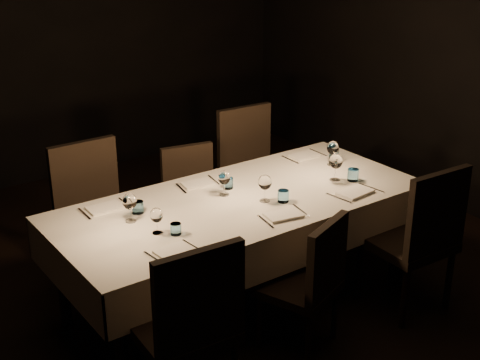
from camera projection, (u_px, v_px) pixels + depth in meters
room at (240, 92)px, 4.18m from camera, size 5.01×6.01×3.01m
dining_table at (240, 209)px, 4.49m from camera, size 2.52×1.12×0.76m
chair_near_left at (189, 321)px, 3.48m from camera, size 0.53×0.53×1.04m
place_setting_near_left at (166, 229)px, 3.90m from camera, size 0.30×0.39×0.16m
chair_near_center at (311, 278)px, 4.02m from camera, size 0.55×0.55×0.89m
place_setting_near_center at (275, 195)px, 4.33m from camera, size 0.35×0.41×0.19m
chair_near_right at (418, 234)px, 4.39m from camera, size 0.53×0.53×1.06m
place_setting_near_right at (346, 174)px, 4.68m from camera, size 0.37×0.42×0.20m
chair_far_left at (94, 210)px, 4.76m from camera, size 0.50×0.50×1.05m
place_setting_far_left at (124, 205)px, 4.19m from camera, size 0.34×0.41×0.19m
chair_far_center at (192, 196)px, 5.20m from camera, size 0.49×0.49×0.87m
place_setting_far_center at (217, 181)px, 4.58m from camera, size 0.33×0.40×0.18m
chair_far_right at (253, 166)px, 5.58m from camera, size 0.53×0.53×1.05m
place_setting_far_right at (324, 152)px, 5.11m from camera, size 0.34×0.41×0.19m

